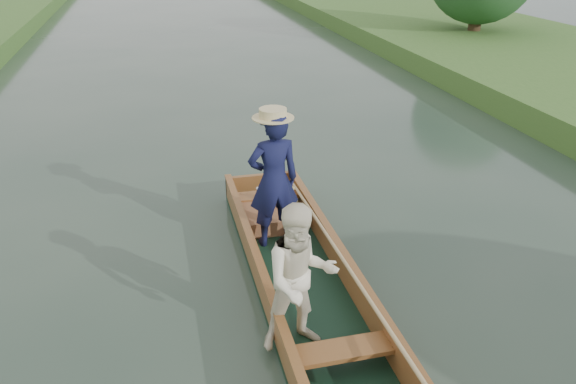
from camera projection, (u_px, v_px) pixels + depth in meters
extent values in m
plane|color=#283D30|center=(300.00, 282.00, 6.86)|extent=(120.00, 120.00, 0.00)
cylinder|color=#47331E|center=(476.00, 14.00, 19.75)|extent=(0.44, 0.44, 2.31)
cube|color=black|center=(300.00, 280.00, 6.85)|extent=(1.10, 5.00, 0.08)
cube|color=brown|center=(258.00, 271.00, 6.65)|extent=(0.08, 5.00, 0.32)
cube|color=brown|center=(340.00, 260.00, 6.87)|extent=(0.08, 5.00, 0.32)
cube|color=brown|center=(260.00, 184.00, 8.92)|extent=(1.10, 0.08, 0.32)
cube|color=brown|center=(258.00, 258.00, 6.57)|extent=(0.10, 5.00, 0.04)
cube|color=brown|center=(341.00, 248.00, 6.79)|extent=(0.10, 5.00, 0.04)
cube|color=brown|center=(268.00, 195.00, 8.40)|extent=(0.94, 0.30, 0.05)
cube|color=brown|center=(343.00, 350.00, 5.33)|extent=(0.94, 0.30, 0.05)
imported|color=#13163D|center=(274.00, 181.00, 7.19)|extent=(0.69, 0.48, 1.83)
cylinder|color=beige|center=(273.00, 115.00, 6.82)|extent=(0.52, 0.52, 0.12)
imported|color=white|center=(300.00, 279.00, 5.42)|extent=(0.78, 0.62, 1.57)
cube|color=#984931|center=(268.00, 215.00, 8.06)|extent=(0.85, 0.90, 0.22)
sphere|color=tan|center=(289.00, 202.00, 7.94)|extent=(0.20, 0.20, 0.20)
sphere|color=tan|center=(289.00, 193.00, 7.86)|extent=(0.15, 0.15, 0.15)
sphere|color=tan|center=(285.00, 189.00, 7.82)|extent=(0.06, 0.06, 0.06)
sphere|color=tan|center=(293.00, 188.00, 7.85)|extent=(0.06, 0.06, 0.06)
sphere|color=tan|center=(290.00, 196.00, 7.82)|extent=(0.06, 0.06, 0.06)
sphere|color=tan|center=(283.00, 202.00, 7.89)|extent=(0.07, 0.07, 0.07)
sphere|color=tan|center=(295.00, 200.00, 7.92)|extent=(0.07, 0.07, 0.07)
sphere|color=tan|center=(286.00, 209.00, 7.94)|extent=(0.08, 0.08, 0.08)
sphere|color=tan|center=(293.00, 208.00, 7.96)|extent=(0.08, 0.08, 0.08)
cylinder|color=silver|center=(259.00, 194.00, 8.36)|extent=(0.07, 0.07, 0.01)
cylinder|color=silver|center=(259.00, 192.00, 8.35)|extent=(0.01, 0.01, 0.08)
ellipsoid|color=silver|center=(259.00, 188.00, 8.32)|extent=(0.09, 0.09, 0.05)
cylinder|color=tan|center=(342.00, 258.00, 6.52)|extent=(0.04, 4.59, 0.20)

